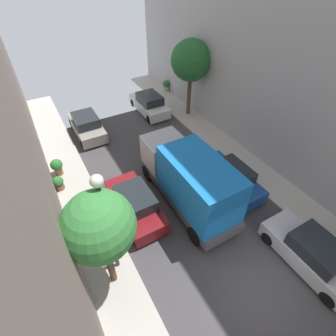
% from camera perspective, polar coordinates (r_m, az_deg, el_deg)
% --- Properties ---
extents(ground, '(32.00, 32.00, 0.00)m').
position_cam_1_polar(ground, '(12.19, 18.82, -23.48)').
color(ground, '#423F42').
extents(sidewalk_right, '(2.00, 44.00, 0.15)m').
position_cam_1_polar(sidewalk_right, '(15.06, 32.68, -12.12)').
color(sidewalk_right, '#B7B2A8').
rests_on(sidewalk_right, ground).
extents(parked_car_left_2, '(1.78, 4.20, 1.57)m').
position_cam_1_polar(parked_car_left_2, '(13.18, -7.31, -7.91)').
color(parked_car_left_2, maroon).
rests_on(parked_car_left_2, ground).
extents(parked_car_left_3, '(1.78, 4.20, 1.57)m').
position_cam_1_polar(parked_car_left_3, '(19.63, -17.62, 8.99)').
color(parked_car_left_3, gray).
rests_on(parked_car_left_3, ground).
extents(parked_car_right_2, '(1.78, 4.20, 1.57)m').
position_cam_1_polar(parked_car_right_2, '(13.01, 29.34, -16.19)').
color(parked_car_right_2, silver).
rests_on(parked_car_right_2, ground).
extents(parked_car_right_3, '(1.78, 4.20, 1.57)m').
position_cam_1_polar(parked_car_right_3, '(14.79, 13.61, -2.18)').
color(parked_car_right_3, '#194799').
rests_on(parked_car_right_3, ground).
extents(parked_car_right_4, '(1.78, 4.20, 1.57)m').
position_cam_1_polar(parked_car_right_4, '(21.63, -4.15, 13.99)').
color(parked_car_right_4, white).
rests_on(parked_car_right_4, ground).
extents(delivery_truck, '(2.26, 6.60, 3.38)m').
position_cam_1_polar(delivery_truck, '(12.82, 4.69, -2.45)').
color(delivery_truck, '#4C4C51').
rests_on(delivery_truck, ground).
extents(street_tree_1, '(2.90, 2.90, 5.66)m').
position_cam_1_polar(street_tree_1, '(19.78, 5.13, 22.65)').
color(street_tree_1, brown).
rests_on(street_tree_1, sidewalk_right).
extents(street_tree_2, '(2.49, 2.49, 4.86)m').
position_cam_1_polar(street_tree_2, '(8.79, -15.15, -12.47)').
color(street_tree_2, brown).
rests_on(street_tree_2, sidewalk_left).
extents(potted_plant_0, '(0.69, 0.69, 1.06)m').
position_cam_1_polar(potted_plant_0, '(16.43, -23.48, 0.38)').
color(potted_plant_0, brown).
rests_on(potted_plant_0, sidewalk_left).
extents(potted_plant_2, '(0.66, 0.66, 1.02)m').
position_cam_1_polar(potted_plant_2, '(24.99, -0.39, 17.96)').
color(potted_plant_2, '#B2A899').
rests_on(potted_plant_2, sidewalk_right).
extents(potted_plant_4, '(0.58, 0.58, 0.85)m').
position_cam_1_polar(potted_plant_4, '(15.53, -23.17, -3.04)').
color(potted_plant_4, brown).
rests_on(potted_plant_4, sidewalk_left).
extents(lamp_post, '(0.44, 0.44, 5.27)m').
position_cam_1_polar(lamp_post, '(9.21, -13.84, -9.80)').
color(lamp_post, '#333338').
rests_on(lamp_post, sidewalk_left).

